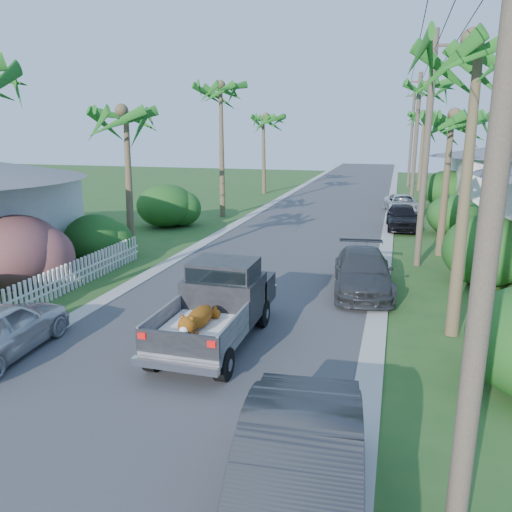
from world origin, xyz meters
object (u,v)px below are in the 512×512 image
(parked_car_rn, at_px, (297,485))
(palm_r_b, at_px, (452,116))
(parked_car_rd, at_px, (402,204))
(palm_l_d, at_px, (264,116))
(palm_r_a, at_px, (481,42))
(palm_r_c, at_px, (431,84))
(parked_car_rf, at_px, (402,217))
(utility_pole_b, at_px, (426,151))
(palm_l_b, at_px, (124,111))
(utility_pole_a, at_px, (492,209))
(palm_r_d, at_px, (425,114))
(pickup_truck, at_px, (221,301))
(parked_car_rm, at_px, (363,272))
(palm_l_c, at_px, (221,86))
(utility_pole_d, at_px, (411,138))
(utility_pole_c, at_px, (416,142))

(parked_car_rn, height_order, palm_r_b, palm_r_b)
(parked_car_rn, bearing_deg, parked_car_rd, 81.30)
(parked_car_rd, relative_size, palm_l_d, 0.57)
(palm_l_d, xyz_separation_m, palm_r_a, (12.80, -28.00, 0.98))
(parked_car_rn, relative_size, palm_r_b, 0.67)
(palm_l_d, relative_size, palm_r_c, 0.82)
(parked_car_rf, height_order, palm_r_a, palm_r_a)
(utility_pole_b, bearing_deg, palm_l_d, 119.95)
(palm_l_b, xyz_separation_m, utility_pole_a, (12.40, -14.00, -1.55))
(palm_r_a, relative_size, palm_r_d, 1.09)
(pickup_truck, relative_size, palm_r_c, 0.54)
(parked_car_rd, distance_m, palm_r_a, 21.50)
(parked_car_rm, height_order, palm_l_c, palm_l_c)
(palm_r_a, bearing_deg, pickup_truck, -161.33)
(parked_car_rm, height_order, palm_r_b, palm_r_b)
(palm_r_a, bearing_deg, parked_car_rn, -108.46)
(parked_car_rf, distance_m, palm_r_d, 20.26)
(parked_car_rn, bearing_deg, palm_r_d, 80.18)
(palm_r_a, relative_size, utility_pole_a, 0.97)
(palm_r_c, xyz_separation_m, utility_pole_d, (-0.60, 17.00, -3.51))
(pickup_truck, relative_size, parked_car_rm, 1.09)
(pickup_truck, bearing_deg, parked_car_rf, 74.43)
(utility_pole_b, bearing_deg, parked_car_rm, -115.77)
(parked_car_rm, relative_size, utility_pole_c, 0.52)
(palm_r_b, height_order, utility_pole_d, utility_pole_d)
(palm_l_b, xyz_separation_m, utility_pole_c, (12.40, 16.00, -1.55))
(parked_car_rd, xyz_separation_m, palm_r_d, (1.50, 13.65, 6.13))
(palm_r_a, height_order, palm_r_b, palm_r_a)
(utility_pole_c, bearing_deg, utility_pole_d, 90.00)
(palm_l_b, bearing_deg, parked_car_rf, 36.47)
(parked_car_rf, height_order, palm_l_d, palm_l_d)
(utility_pole_a, height_order, utility_pole_d, same)
(palm_l_d, height_order, utility_pole_c, utility_pole_c)
(utility_pole_c, bearing_deg, utility_pole_b, -90.00)
(palm_r_a, relative_size, utility_pole_c, 0.97)
(parked_car_rd, bearing_deg, palm_r_a, -94.00)
(utility_pole_d, bearing_deg, parked_car_rd, -92.06)
(palm_l_d, relative_size, palm_r_b, 1.07)
(palm_r_a, xyz_separation_m, utility_pole_b, (-0.70, 7.00, -2.82))
(palm_l_c, relative_size, utility_pole_c, 1.02)
(palm_r_b, bearing_deg, parked_car_rm, -116.03)
(palm_r_a, xyz_separation_m, palm_r_d, (0.20, 34.00, -0.69))
(pickup_truck, distance_m, parked_car_rm, 6.05)
(palm_l_c, bearing_deg, parked_car_rn, -68.27)
(pickup_truck, distance_m, parked_car_rd, 22.85)
(parked_car_rd, xyz_separation_m, palm_l_c, (-11.00, -4.35, 7.30))
(palm_r_b, distance_m, utility_pole_b, 2.61)
(utility_pole_c, height_order, utility_pole_d, same)
(parked_car_rf, distance_m, palm_r_b, 7.93)
(palm_r_b, height_order, utility_pole_b, utility_pole_b)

